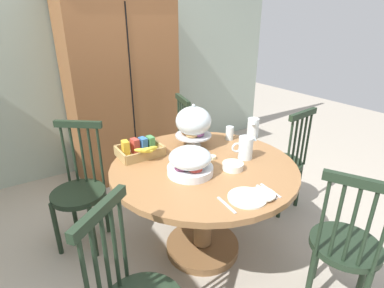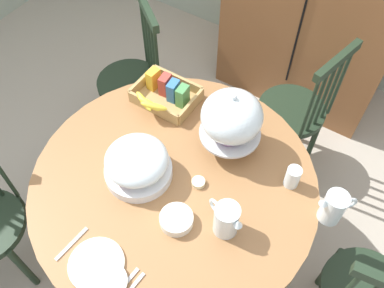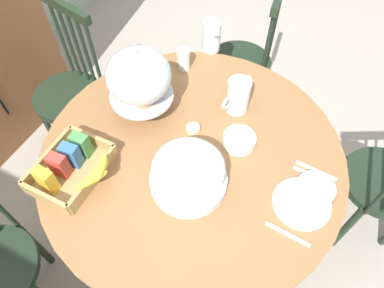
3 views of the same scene
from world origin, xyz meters
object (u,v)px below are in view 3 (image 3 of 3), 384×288
Objects in this scene: windsor_chair_near_window at (71,94)px; pastry_stand_with_dome at (139,78)px; cereal_basket at (72,167)px; fruit_platter_covered at (188,173)px; china_plate_small at (316,187)px; drinking_glass at (184,59)px; butter_dish at (193,129)px; cereal_bowl at (239,140)px; orange_juice_pitcher at (211,37)px; china_plate_large at (301,203)px; dining_table at (192,175)px; milk_pitcher at (238,97)px; windsor_chair_host_seat at (243,63)px.

windsor_chair_near_window is 2.83× the size of pastry_stand_with_dome.
pastry_stand_with_dome is 1.09× the size of cereal_basket.
china_plate_small is at bearing -66.64° from fruit_platter_covered.
drinking_glass is 0.41m from butter_dish.
fruit_platter_covered is 2.73× the size of drinking_glass.
pastry_stand_with_dome is 0.49m from cereal_bowl.
china_plate_large is at bearing -134.85° from orange_juice_pitcher.
cereal_basket is (-0.41, 0.08, -0.15)m from pastry_stand_with_dome.
drinking_glass is at bearing 53.15° from cereal_bowl.
orange_juice_pitcher reaches higher than dining_table.
milk_pitcher is at bearing 49.59° from china_plate_large.
dining_table is 1.31× the size of windsor_chair_near_window.
pastry_stand_with_dome reaches higher than milk_pitcher.
windsor_chair_host_seat is 16.25× the size of butter_dish.
windsor_chair_host_seat reaches higher than orange_juice_pitcher.
windsor_chair_near_window is at bearing 94.21° from milk_pitcher.
milk_pitcher is (0.31, -0.08, 0.27)m from dining_table.
drinking_glass is (0.75, -0.11, 0.01)m from cereal_basket.
fruit_platter_covered is at bearing 177.67° from milk_pitcher.
windsor_chair_host_seat is at bearing 5.96° from dining_table.
pastry_stand_with_dome is 0.45m from fruit_platter_covered.
pastry_stand_with_dome is at bearing 88.38° from butter_dish.
pastry_stand_with_dome is 3.13× the size of drinking_glass.
butter_dish is at bearing 23.65° from dining_table.
pastry_stand_with_dome reaches higher than drinking_glass.
drinking_glass reaches higher than china_plate_small.
dining_table is 0.55m from china_plate_small.
china_plate_small is at bearing -117.02° from drinking_glass.
windsor_chair_host_seat is 0.48m from orange_juice_pitcher.
windsor_chair_near_window is 1.47m from china_plate_small.
cereal_basket is (-0.16, 0.43, -0.04)m from fruit_platter_covered.
drinking_glass is at bearing 68.21° from milk_pitcher.
dining_table is 0.95m from windsor_chair_near_window.
windsor_chair_host_seat is at bearing -49.20° from windsor_chair_near_window.
china_plate_large is 1.47× the size of china_plate_small.
windsor_chair_host_seat is at bearing 15.42° from milk_pitcher.
fruit_platter_covered is 0.45m from milk_pitcher.
windsor_chair_near_window is 1.07m from windsor_chair_host_seat.
china_plate_large is 0.09m from china_plate_small.
butter_dish is at bearing -91.62° from pastry_stand_with_dome.
drinking_glass reaches higher than butter_dish.
butter_dish is at bearing -39.16° from cereal_basket.
cereal_basket is at bearing 171.61° from drinking_glass.
orange_juice_pitcher is 0.96m from cereal_basket.
china_plate_small is at bearing -97.46° from windsor_chair_near_window.
orange_juice_pitcher reaches higher than cereal_bowl.
fruit_platter_covered is (-0.15, -0.06, 0.28)m from dining_table.
china_plate_small is 0.56m from butter_dish.
orange_juice_pitcher reaches higher than china_plate_small.
milk_pitcher is at bearing 59.20° from china_plate_small.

